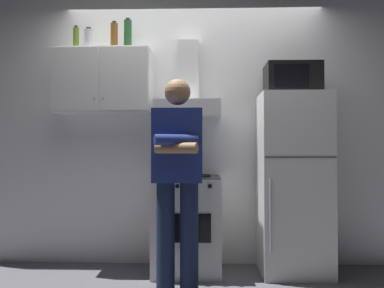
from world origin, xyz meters
name	(u,v)px	position (x,y,z in m)	size (l,w,h in m)	color
ground_plane	(192,281)	(0.00, 0.00, 0.00)	(7.00, 7.00, 0.00)	#4C4C51
back_wall_tiled	(194,125)	(0.00, 0.60, 1.35)	(4.80, 0.10, 2.70)	white
upper_cabinet	(103,82)	(-0.85, 0.37, 1.75)	(0.90, 0.37, 0.60)	white
stove_oven	(187,224)	(-0.05, 0.25, 0.43)	(0.60, 0.62, 0.87)	white
range_hood	(188,97)	(-0.05, 0.38, 1.60)	(0.60, 0.44, 0.75)	white
refrigerator	(293,184)	(0.90, 0.25, 0.80)	(0.60, 0.62, 1.60)	silver
microwave	(292,80)	(0.90, 0.27, 1.74)	(0.48, 0.37, 0.28)	black
person_standing	(177,176)	(-0.10, -0.36, 0.90)	(0.38, 0.33, 1.64)	#192342
bottle_wine_green	(128,35)	(-0.62, 0.40, 2.20)	(0.07, 0.07, 0.31)	#19471E
bottle_olive_oil	(76,39)	(-1.11, 0.37, 2.16)	(0.06, 0.06, 0.23)	#4C6B19
bottle_beer_brown	(114,36)	(-0.75, 0.37, 2.18)	(0.07, 0.07, 0.27)	brown
bottle_canister_steel	(89,39)	(-0.99, 0.35, 2.15)	(0.08, 0.08, 0.21)	#B2B5BA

